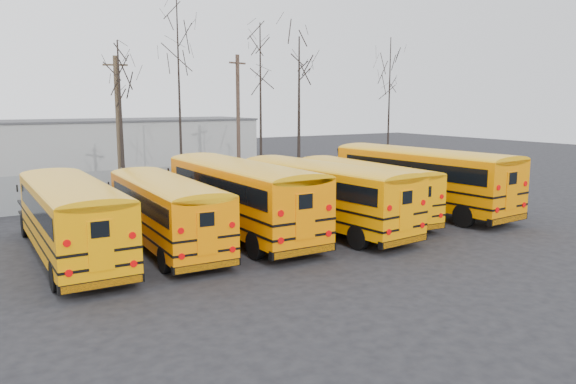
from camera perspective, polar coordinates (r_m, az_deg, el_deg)
ground at (r=23.04m, az=1.38°, el=-5.08°), size 120.00×120.00×0.00m
fence at (r=33.38m, az=-9.85°, el=0.99°), size 40.00×0.04×2.00m
distant_building at (r=52.81m, az=-15.92°, el=4.83°), size 22.00×8.00×4.00m
bus_a at (r=21.53m, az=-21.22°, el=-1.97°), size 2.57×10.67×2.98m
bus_b at (r=22.28m, az=-12.42°, el=-1.41°), size 2.69×10.21×2.83m
bus_c at (r=23.87m, az=-5.02°, el=0.06°), size 2.69×11.63×3.25m
bus_d at (r=24.88m, az=3.46°, el=0.21°), size 3.60×11.17×3.08m
bus_e at (r=27.49m, az=7.49°, el=0.69°), size 2.69×10.17×2.82m
bus_f at (r=29.78m, az=13.12°, el=1.79°), size 3.71×12.19×3.36m
utility_pole_left at (r=37.05m, az=-16.89°, el=6.75°), size 1.47×0.56×8.48m
utility_pole_right at (r=41.95m, az=-5.08°, el=7.74°), size 1.56×0.64×9.05m
tree_1 at (r=36.41m, az=-16.62°, el=7.22°), size 0.26×0.26×9.34m
tree_2 at (r=38.23m, az=-10.99°, el=9.79°), size 0.26×0.26×12.38m
tree_3 at (r=39.19m, az=-2.80°, el=8.87°), size 0.26×0.26×10.94m
tree_4 at (r=39.26m, az=1.12°, el=8.22°), size 0.26×0.26×10.04m
tree_5 at (r=44.58m, az=10.22°, el=8.49°), size 0.26×0.26×10.51m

